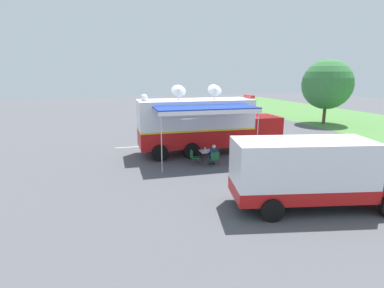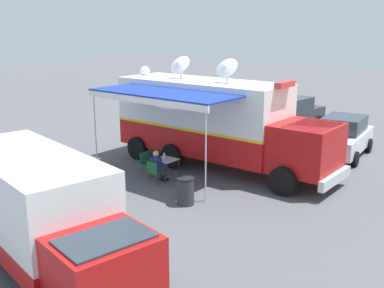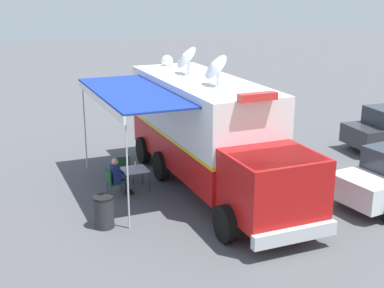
{
  "view_description": "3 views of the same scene",
  "coord_description": "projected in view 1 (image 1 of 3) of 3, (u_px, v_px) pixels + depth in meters",
  "views": [
    {
      "loc": [
        18.52,
        -6.32,
        5.18
      ],
      "look_at": [
        1.75,
        -0.79,
        1.06
      ],
      "focal_mm": 28.88,
      "sensor_mm": 36.0,
      "label": 1
    },
    {
      "loc": [
        15.35,
        10.3,
        5.63
      ],
      "look_at": [
        1.67,
        0.68,
        1.29
      ],
      "focal_mm": 42.69,
      "sensor_mm": 36.0,
      "label": 2
    },
    {
      "loc": [
        7.93,
        15.35,
        6.5
      ],
      "look_at": [
        0.42,
        0.16,
        1.38
      ],
      "focal_mm": 49.98,
      "sensor_mm": 36.0,
      "label": 3
    }
  ],
  "objects": [
    {
      "name": "ground_plane",
      "position": [
        195.0,
        153.0,
        20.24
      ],
      "size": [
        100.0,
        100.0,
        0.0
      ],
      "primitive_type": "plane",
      "color": "#515156"
    },
    {
      "name": "folding_table",
      "position": [
        207.0,
        152.0,
        17.87
      ],
      "size": [
        0.85,
        0.85,
        0.73
      ],
      "color": "silver",
      "rests_on": "ground"
    },
    {
      "name": "support_truck",
      "position": [
        314.0,
        173.0,
        11.86
      ],
      "size": [
        3.63,
        7.09,
        2.7
      ],
      "color": "white",
      "rests_on": "ground"
    },
    {
      "name": "lot_stripe",
      "position": [
        149.0,
        146.0,
        22.21
      ],
      "size": [
        0.41,
        4.8,
        0.01
      ],
      "primitive_type": "cube",
      "rotation": [
        0.0,
        0.0,
        -0.06
      ],
      "color": "silver",
      "rests_on": "ground"
    },
    {
      "name": "water_bottle",
      "position": [
        205.0,
        149.0,
        17.87
      ],
      "size": [
        0.07,
        0.07,
        0.22
      ],
      "color": "silver",
      "rests_on": "folding_table"
    },
    {
      "name": "seated_responder",
      "position": [
        213.0,
        155.0,
        17.36
      ],
      "size": [
        0.68,
        0.58,
        1.25
      ],
      "color": "navy",
      "rests_on": "ground"
    },
    {
      "name": "folding_chair_beside_table",
      "position": [
        193.0,
        156.0,
        17.58
      ],
      "size": [
        0.51,
        0.51,
        0.87
      ],
      "color": "#19562D",
      "rests_on": "ground"
    },
    {
      "name": "trash_bin",
      "position": [
        256.0,
        160.0,
        16.99
      ],
      "size": [
        0.57,
        0.57,
        0.91
      ],
      "color": "#2D2D33",
      "rests_on": "ground"
    },
    {
      "name": "car_behind_truck",
      "position": [
        168.0,
        120.0,
        28.19
      ],
      "size": [
        4.4,
        2.43,
        1.76
      ],
      "color": "#2D2D33",
      "rests_on": "ground"
    },
    {
      "name": "tree_far_left",
      "position": [
        327.0,
        84.0,
        30.94
      ],
      "size": [
        4.97,
        4.97,
        6.48
      ],
      "color": "brown",
      "rests_on": "ground"
    },
    {
      "name": "folding_chair_at_table",
      "position": [
        214.0,
        158.0,
        17.21
      ],
      "size": [
        0.51,
        0.51,
        0.87
      ],
      "color": "#19562D",
      "rests_on": "ground"
    },
    {
      "name": "command_truck",
      "position": [
        206.0,
        123.0,
        19.95
      ],
      "size": [
        5.2,
        9.62,
        4.53
      ],
      "color": "#B71414",
      "rests_on": "ground"
    },
    {
      "name": "car_far_corner",
      "position": [
        228.0,
        125.0,
        25.61
      ],
      "size": [
        4.28,
        2.17,
        1.76
      ],
      "color": "silver",
      "rests_on": "ground"
    }
  ]
}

